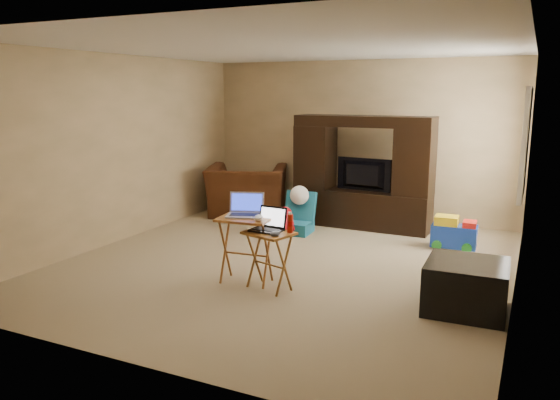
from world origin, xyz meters
The scene contains 22 objects.
floor centered at (0.00, 0.00, 0.00)m, with size 5.50×5.50×0.00m, color tan.
ceiling centered at (0.00, 0.00, 2.50)m, with size 5.50×5.50×0.00m, color silver.
wall_back centered at (0.00, 2.75, 1.25)m, with size 5.00×5.00×0.00m, color tan.
wall_front centered at (0.00, -2.75, 1.25)m, with size 5.00×5.00×0.00m, color tan.
wall_left centered at (-2.50, 0.00, 1.25)m, with size 5.50×5.50×0.00m, color tan.
wall_right centered at (2.50, 0.00, 1.25)m, with size 5.50×5.50×0.00m, color tan.
window_pane centered at (2.48, 1.55, 1.40)m, with size 1.20×1.20×0.00m, color white.
window_frame centered at (2.46, 1.55, 1.40)m, with size 0.06×1.14×1.34m, color white.
entertainment_center centered at (0.28, 2.09, 0.83)m, with size 2.04×0.51×1.67m, color black.
television centered at (0.28, 2.04, 0.80)m, with size 0.85×0.11×0.49m, color black.
recliner centered at (-1.68, 2.08, 0.41)m, with size 1.25×1.09×0.81m, color #42220E.
child_rocker centered at (-0.47, 1.32, 0.30)m, with size 0.45×0.51×0.60m, color #176683, non-canonical shape.
plush_toy centered at (-0.56, 1.16, 0.21)m, with size 0.37×0.31×0.41m, color red, non-canonical shape.
push_toy centered at (1.71, 1.48, 0.22)m, with size 0.58×0.41×0.43m, color blue, non-canonical shape.
ottoman centered at (2.11, -0.60, 0.23)m, with size 0.72×0.72×0.47m, color black.
tray_table_left centered at (-0.11, -0.81, 0.36)m, with size 0.55×0.44×0.71m, color #A76028.
tray_table_right centered at (0.20, -0.88, 0.30)m, with size 0.47×0.37×0.61m, color #965F24.
laptop_left centered at (-0.14, -0.78, 0.83)m, with size 0.37×0.30×0.24m, color #A8A7AC.
laptop_right centered at (0.16, -0.86, 0.73)m, with size 0.32×0.26×0.24m, color black.
mouse_left centered at (0.08, -0.88, 0.74)m, with size 0.09×0.15×0.06m, color white.
mouse_right centered at (0.33, -1.00, 0.63)m, with size 0.08×0.12×0.05m, color #434449.
water_bottle centered at (0.40, -0.80, 0.70)m, with size 0.06×0.06×0.19m, color red.
Camera 1 is at (2.60, -5.69, 2.01)m, focal length 35.00 mm.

